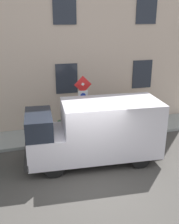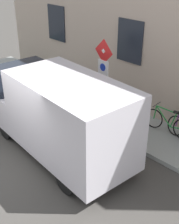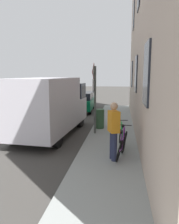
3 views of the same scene
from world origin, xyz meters
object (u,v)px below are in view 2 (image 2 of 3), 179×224
(sign_post_stacked, at_px, (104,72))
(litter_bin, at_px, (86,103))
(delivery_van, at_px, (58,113))
(bicycle_green, at_px, (168,122))

(sign_post_stacked, bearing_deg, litter_bin, 81.79)
(sign_post_stacked, xyz_separation_m, delivery_van, (-1.92, -0.06, -0.74))
(litter_bin, bearing_deg, sign_post_stacked, -98.21)
(delivery_van, bearing_deg, bicycle_green, -115.27)
(sign_post_stacked, distance_m, litter_bin, 1.77)
(sign_post_stacked, bearing_deg, delivery_van, -178.26)
(sign_post_stacked, height_order, delivery_van, sign_post_stacked)
(litter_bin, bearing_deg, bicycle_green, -69.05)
(sign_post_stacked, height_order, litter_bin, sign_post_stacked)
(sign_post_stacked, relative_size, bicycle_green, 1.68)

